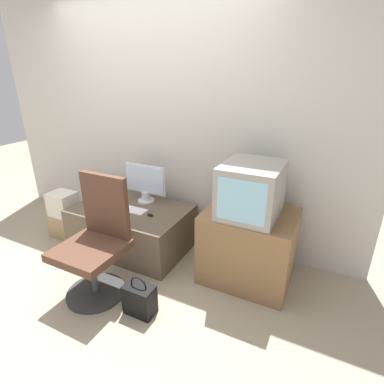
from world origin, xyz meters
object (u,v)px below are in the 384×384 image
at_px(main_monitor, 145,183).
at_px(crt_tv, 251,190).
at_px(mouse, 150,215).
at_px(office_chair, 96,244).
at_px(book, 55,253).
at_px(handbag, 140,299).
at_px(keyboard, 131,210).
at_px(cardboard_box_lower, 67,225).

bearing_deg(main_monitor, crt_tv, -9.34).
distance_m(mouse, office_chair, 0.64).
bearing_deg(office_chair, mouse, 79.96).
height_order(crt_tv, book, crt_tv).
height_order(crt_tv, handbag, crt_tv).
bearing_deg(keyboard, crt_tv, 2.93).
relative_size(keyboard, mouse, 4.95).
xyz_separation_m(main_monitor, mouse, (0.24, -0.28, -0.20)).
distance_m(main_monitor, office_chair, 0.94).
xyz_separation_m(main_monitor, handbag, (0.59, -0.98, -0.54)).
distance_m(main_monitor, crt_tv, 1.24).
relative_size(main_monitor, crt_tv, 0.89).
distance_m(office_chair, cardboard_box_lower, 1.20).
height_order(main_monitor, crt_tv, crt_tv).
xyz_separation_m(mouse, crt_tv, (0.97, 0.08, 0.41)).
bearing_deg(book, mouse, 25.10).
relative_size(mouse, crt_tv, 0.12).
distance_m(office_chair, handbag, 0.57).
bearing_deg(crt_tv, office_chair, -146.66).
height_order(keyboard, book, keyboard).
distance_m(keyboard, book, 0.94).
relative_size(main_monitor, handbag, 1.45).
bearing_deg(book, crt_tv, 15.22).
height_order(keyboard, handbag, keyboard).
bearing_deg(cardboard_box_lower, crt_tv, 4.46).
relative_size(main_monitor, mouse, 7.43).
xyz_separation_m(main_monitor, keyboard, (-0.01, -0.26, -0.20)).
bearing_deg(crt_tv, cardboard_box_lower, -175.54).
xyz_separation_m(main_monitor, office_chair, (0.12, -0.91, -0.22)).
height_order(keyboard, office_chair, office_chair).
distance_m(keyboard, crt_tv, 1.28).
bearing_deg(keyboard, handbag, -50.52).
bearing_deg(mouse, office_chair, -100.04).
xyz_separation_m(crt_tv, handbag, (-0.61, -0.79, -0.75)).
relative_size(keyboard, handbag, 0.97).
xyz_separation_m(office_chair, cardboard_box_lower, (-1.01, 0.55, -0.32)).
height_order(main_monitor, cardboard_box_lower, main_monitor).
height_order(office_chair, cardboard_box_lower, office_chair).
relative_size(mouse, handbag, 0.20).
xyz_separation_m(keyboard, mouse, (0.24, -0.02, 0.01)).
relative_size(crt_tv, cardboard_box_lower, 1.79).
distance_m(crt_tv, handbag, 1.25).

